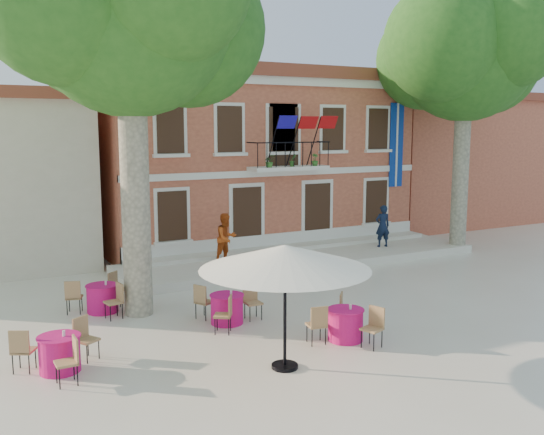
{
  "coord_description": "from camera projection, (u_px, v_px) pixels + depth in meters",
  "views": [
    {
      "loc": [
        -9.65,
        -14.81,
        5.08
      ],
      "look_at": [
        0.16,
        3.5,
        1.97
      ],
      "focal_mm": 40.0,
      "sensor_mm": 36.0,
      "label": 1
    }
  ],
  "objects": [
    {
      "name": "neighbor_east",
      "position": [
        427.0,
        161.0,
        33.82
      ],
      "size": [
        9.4,
        9.4,
        6.4
      ],
      "color": "#CD6A4A",
      "rests_on": "ground"
    },
    {
      "name": "plane_tree_west",
      "position": [
        129.0,
        13.0,
        15.43
      ],
      "size": [
        5.51,
        5.51,
        10.83
      ],
      "color": "#A59E84",
      "rests_on": "ground"
    },
    {
      "name": "main_building",
      "position": [
        240.0,
        156.0,
        27.25
      ],
      "size": [
        13.5,
        9.59,
        7.5
      ],
      "color": "#CD6A4A",
      "rests_on": "ground"
    },
    {
      "name": "plane_tree_east",
      "position": [
        466.0,
        53.0,
        23.81
      ],
      "size": [
        5.48,
        5.48,
        10.77
      ],
      "color": "#A59E84",
      "rests_on": "ground"
    },
    {
      "name": "cafe_table_3",
      "position": [
        102.0,
        297.0,
        16.72
      ],
      "size": [
        1.84,
        1.76,
        0.95
      ],
      "color": "#D51464",
      "rests_on": "ground"
    },
    {
      "name": "cafe_table_0",
      "position": [
        227.0,
        307.0,
        15.75
      ],
      "size": [
        1.65,
        1.87,
        0.95
      ],
      "color": "#D51464",
      "rests_on": "ground"
    },
    {
      "name": "cafe_table_2",
      "position": [
        59.0,
        352.0,
        12.64
      ],
      "size": [
        1.87,
        1.64,
        0.95
      ],
      "color": "#D51464",
      "rests_on": "ground"
    },
    {
      "name": "cafe_table_1",
      "position": [
        345.0,
        323.0,
        14.5
      ],
      "size": [
        1.77,
        1.84,
        0.95
      ],
      "color": "#D51464",
      "rests_on": "ground"
    },
    {
      "name": "ground",
      "position": [
        322.0,
        298.0,
        18.16
      ],
      "size": [
        90.0,
        90.0,
        0.0
      ],
      "primitive_type": "plane",
      "color": "beige",
      "rests_on": "ground"
    },
    {
      "name": "patio_umbrella",
      "position": [
        285.0,
        258.0,
        12.53
      ],
      "size": [
        3.59,
        3.59,
        2.67
      ],
      "color": "black",
      "rests_on": "ground"
    },
    {
      "name": "terrace",
      "position": [
        303.0,
        258.0,
        22.91
      ],
      "size": [
        14.0,
        3.4,
        0.3
      ],
      "primitive_type": "cube",
      "color": "silver",
      "rests_on": "ground"
    },
    {
      "name": "pedestrian_navy",
      "position": [
        383.0,
        226.0,
        24.3
      ],
      "size": [
        0.69,
        0.53,
        1.69
      ],
      "primitive_type": "imported",
      "rotation": [
        0.0,
        0.0,
        2.93
      ],
      "color": "black",
      "rests_on": "terrace"
    },
    {
      "name": "pedestrian_orange",
      "position": [
        226.0,
        238.0,
        21.44
      ],
      "size": [
        1.01,
        0.88,
        1.77
      ],
      "primitive_type": "imported",
      "rotation": [
        0.0,
        0.0,
        0.28
      ],
      "color": "#C24B16",
      "rests_on": "terrace"
    }
  ]
}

